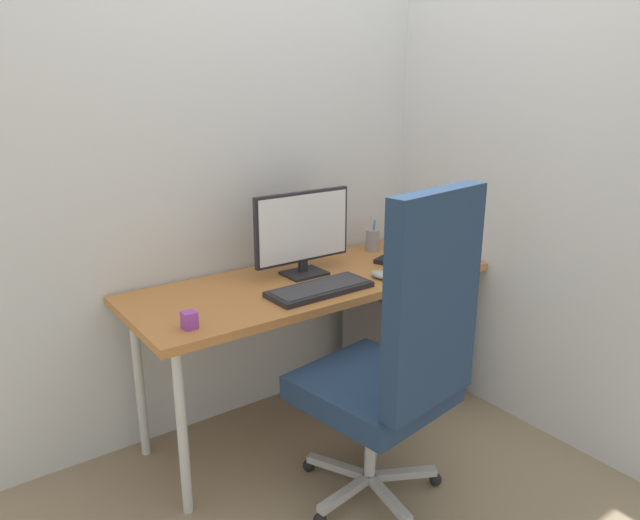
{
  "coord_description": "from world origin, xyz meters",
  "views": [
    {
      "loc": [
        -1.4,
        -2.0,
        1.55
      ],
      "look_at": [
        0.0,
        -0.06,
        0.81
      ],
      "focal_mm": 33.15,
      "sensor_mm": 36.0,
      "label": 1
    }
  ],
  "objects_px": {
    "office_chair": "(399,356)",
    "mouse": "(381,275)",
    "keyboard": "(320,289)",
    "filing_cabinet": "(402,344)",
    "notebook": "(402,262)",
    "pen_holder": "(373,240)",
    "monitor": "(303,230)",
    "desk_clamp_accessory": "(189,320)"
  },
  "relations": [
    {
      "from": "pen_holder",
      "to": "notebook",
      "type": "relative_size",
      "value": 0.78
    },
    {
      "from": "office_chair",
      "to": "mouse",
      "type": "height_order",
      "value": "office_chair"
    },
    {
      "from": "mouse",
      "to": "pen_holder",
      "type": "relative_size",
      "value": 0.57
    },
    {
      "from": "mouse",
      "to": "notebook",
      "type": "xyz_separation_m",
      "value": [
        0.22,
        0.09,
        -0.01
      ]
    },
    {
      "from": "keyboard",
      "to": "filing_cabinet",
      "type": "bearing_deg",
      "value": 10.83
    },
    {
      "from": "filing_cabinet",
      "to": "notebook",
      "type": "height_order",
      "value": "notebook"
    },
    {
      "from": "monitor",
      "to": "desk_clamp_accessory",
      "type": "bearing_deg",
      "value": -158.14
    },
    {
      "from": "keyboard",
      "to": "notebook",
      "type": "relative_size",
      "value": 1.9
    },
    {
      "from": "pen_holder",
      "to": "desk_clamp_accessory",
      "type": "relative_size",
      "value": 3.0
    },
    {
      "from": "office_chair",
      "to": "pen_holder",
      "type": "xyz_separation_m",
      "value": [
        0.59,
        0.83,
        0.14
      ]
    },
    {
      "from": "office_chair",
      "to": "monitor",
      "type": "height_order",
      "value": "office_chair"
    },
    {
      "from": "office_chair",
      "to": "desk_clamp_accessory",
      "type": "bearing_deg",
      "value": 141.17
    },
    {
      "from": "notebook",
      "to": "desk_clamp_accessory",
      "type": "relative_size",
      "value": 3.83
    },
    {
      "from": "office_chair",
      "to": "desk_clamp_accessory",
      "type": "distance_m",
      "value": 0.74
    },
    {
      "from": "keyboard",
      "to": "mouse",
      "type": "height_order",
      "value": "mouse"
    },
    {
      "from": "pen_holder",
      "to": "notebook",
      "type": "bearing_deg",
      "value": -98.81
    },
    {
      "from": "monitor",
      "to": "pen_holder",
      "type": "bearing_deg",
      "value": 12.11
    },
    {
      "from": "keyboard",
      "to": "notebook",
      "type": "bearing_deg",
      "value": 8.41
    },
    {
      "from": "filing_cabinet",
      "to": "desk_clamp_accessory",
      "type": "height_order",
      "value": "desk_clamp_accessory"
    },
    {
      "from": "office_chair",
      "to": "pen_holder",
      "type": "relative_size",
      "value": 6.69
    },
    {
      "from": "office_chair",
      "to": "filing_cabinet",
      "type": "xyz_separation_m",
      "value": [
        0.61,
        0.6,
        -0.35
      ]
    },
    {
      "from": "monitor",
      "to": "notebook",
      "type": "height_order",
      "value": "monitor"
    },
    {
      "from": "office_chair",
      "to": "filing_cabinet",
      "type": "bearing_deg",
      "value": 44.96
    },
    {
      "from": "mouse",
      "to": "keyboard",
      "type": "bearing_deg",
      "value": 178.07
    },
    {
      "from": "filing_cabinet",
      "to": "keyboard",
      "type": "relative_size",
      "value": 1.24
    },
    {
      "from": "filing_cabinet",
      "to": "desk_clamp_accessory",
      "type": "xyz_separation_m",
      "value": [
        -1.18,
        -0.15,
        0.47
      ]
    },
    {
      "from": "keyboard",
      "to": "mouse",
      "type": "distance_m",
      "value": 0.32
    },
    {
      "from": "monitor",
      "to": "notebook",
      "type": "relative_size",
      "value": 2.03
    },
    {
      "from": "office_chair",
      "to": "pen_holder",
      "type": "height_order",
      "value": "office_chair"
    },
    {
      "from": "filing_cabinet",
      "to": "notebook",
      "type": "relative_size",
      "value": 2.36
    },
    {
      "from": "monitor",
      "to": "mouse",
      "type": "relative_size",
      "value": 4.55
    },
    {
      "from": "keyboard",
      "to": "notebook",
      "type": "xyz_separation_m",
      "value": [
        0.53,
        0.08,
        -0.0
      ]
    },
    {
      "from": "filing_cabinet",
      "to": "pen_holder",
      "type": "bearing_deg",
      "value": 93.7
    },
    {
      "from": "mouse",
      "to": "desk_clamp_accessory",
      "type": "xyz_separation_m",
      "value": [
        -0.9,
        -0.02,
        0.01
      ]
    },
    {
      "from": "keyboard",
      "to": "desk_clamp_accessory",
      "type": "height_order",
      "value": "desk_clamp_accessory"
    },
    {
      "from": "office_chair",
      "to": "keyboard",
      "type": "height_order",
      "value": "office_chair"
    },
    {
      "from": "office_chair",
      "to": "mouse",
      "type": "bearing_deg",
      "value": 55.09
    },
    {
      "from": "keyboard",
      "to": "pen_holder",
      "type": "height_order",
      "value": "pen_holder"
    },
    {
      "from": "keyboard",
      "to": "mouse",
      "type": "relative_size",
      "value": 4.27
    },
    {
      "from": "mouse",
      "to": "desk_clamp_accessory",
      "type": "relative_size",
      "value": 1.7
    },
    {
      "from": "office_chair",
      "to": "monitor",
      "type": "distance_m",
      "value": 0.78
    },
    {
      "from": "keyboard",
      "to": "pen_holder",
      "type": "distance_m",
      "value": 0.67
    }
  ]
}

